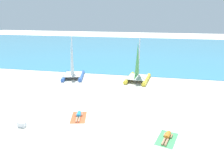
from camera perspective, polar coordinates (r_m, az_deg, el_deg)
The scene contains 9 objects.
ground_plane at distance 24.22m, azimuth 1.99°, elevation 0.58°, with size 120.00×120.00×0.00m, color silver.
ocean_water at distance 46.07m, azimuth 6.59°, elevation 9.33°, with size 120.00×40.00×0.05m, color teal.
sailboat_yellow at distance 24.52m, azimuth 6.88°, elevation 2.53°, with size 2.92×4.15×5.06m.
sailboat_blue at distance 25.93m, azimuth -10.44°, elevation 3.21°, with size 3.18×4.20×4.90m.
towel_left at distance 16.49m, azimuth -8.93°, elevation -8.84°, with size 1.10×1.90×0.01m, color #EA5933.
sunbather_left at distance 16.49m, azimuth -8.92°, elevation -8.34°, with size 0.74×1.56×0.30m.
towel_right at distance 14.24m, azimuth 14.47°, elevation -14.09°, with size 1.10×1.90×0.01m, color #4CB266.
sunbather_right at distance 14.23m, azimuth 14.57°, elevation -13.53°, with size 0.80×1.55×0.30m.
cooler_box at distance 16.27m, azimuth -22.99°, elevation -9.94°, with size 0.50×0.36×0.36m, color white.
Camera 1 is at (3.63, -12.70, 7.63)m, focal length 34.08 mm.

